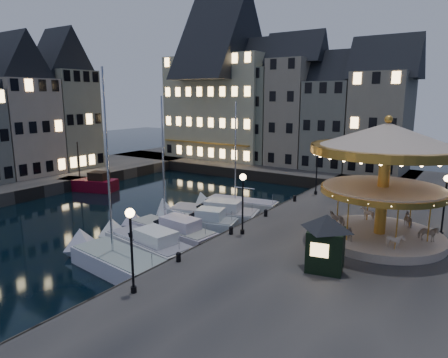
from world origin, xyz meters
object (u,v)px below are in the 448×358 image
Objects in this scene: streetlamp_a at (131,238)px; streetlamp_b at (243,195)px; streetlamp_d at (445,197)px; motorboat_c at (168,231)px; bollard_c at (266,213)px; red_fishing_boat at (89,184)px; motorboat_b at (145,244)px; motorboat_d at (198,224)px; streetlamp_c at (317,166)px; bollard_d at (295,198)px; bollard_a at (178,256)px; ticket_kiosk at (326,232)px; carousel at (386,160)px; motorboat_f at (236,205)px; motorboat_a at (114,260)px; motorboat_e at (209,214)px; bollard_b at (231,230)px.

streetlamp_a is 1.00× the size of streetlamp_b.
streetlamp_d is 0.37× the size of motorboat_c.
red_fishing_boat reaches higher than bollard_c.
motorboat_b and motorboat_d have the same top height.
streetlamp_c is at bearing 90.00° from streetlamp_b.
streetlamp_b is at bearing -86.57° from bollard_d.
streetlamp_d is at bearing 47.53° from bollard_a.
streetlamp_d is 20.19m from motorboat_b.
ticket_kiosk is (-4.65, -9.37, -0.63)m from streetlamp_d.
motorboat_c is (-5.82, -1.02, -3.34)m from streetlamp_b.
red_fishing_boat is (-18.71, 9.97, 0.04)m from motorboat_b.
bollard_a and bollard_d have the same top height.
motorboat_c is (-17.12, -8.02, -3.34)m from streetlamp_d.
carousel reaches higher than motorboat_b.
bollard_a is 1.00× the size of bollard_c.
bollard_c is at bearing 92.37° from streetlamp_a.
streetlamp_b is 6.78m from motorboat_c.
motorboat_f is at bearing 95.31° from motorboat_d.
carousel reaches higher than ticket_kiosk.
bollard_a is at bearing -132.47° from streetlamp_d.
streetlamp_a is at bearing -32.18° from motorboat_a.
motorboat_d is (0.23, 5.57, -0.01)m from motorboat_b.
streetlamp_d reaches higher than bollard_a.
bollard_c is at bearing 175.95° from carousel.
bollard_d is 0.06× the size of carousel.
carousel is at bearing 59.94° from streetlamp_a.
streetlamp_a reaches higher than motorboat_d.
ticket_kiosk is (7.25, -12.37, 1.78)m from bollard_d.
motorboat_d reaches higher than bollard_c.
motorboat_b is 0.73× the size of motorboat_c.
motorboat_e reaches higher than bollard_c.
red_fishing_boat is (-18.23, 7.06, 0.01)m from motorboat_c.
motorboat_d is at bearing 89.74° from motorboat_a.
motorboat_e is (-5.93, 14.28, -3.37)m from streetlamp_a.
streetlamp_a is 7.32× the size of bollard_d.
motorboat_f reaches higher than motorboat_e.
carousel is (8.64, -6.11, 5.01)m from bollard_d.
red_fishing_boat reaches higher than bollard_b.
streetlamp_a is 0.48× the size of motorboat_e.
bollard_b is 10.91m from carousel.
bollard_c is 9.72m from motorboat_b.
motorboat_a is at bearing -34.11° from red_fishing_boat.
motorboat_a is 15.09m from motorboat_f.
carousel is (13.85, 4.91, 5.93)m from motorboat_c.
bollard_a is at bearing -95.71° from streetlamp_b.
streetlamp_c is 7.32× the size of bollard_a.
streetlamp_d is 0.65× the size of motorboat_d.
motorboat_b is at bearing 93.82° from motorboat_a.
streetlamp_a is 19.51m from motorboat_f.
motorboat_c reaches higher than streetlamp_b.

